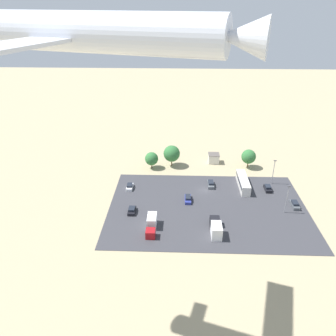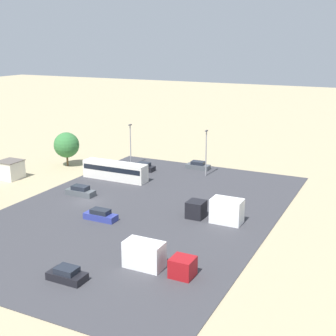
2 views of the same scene
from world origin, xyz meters
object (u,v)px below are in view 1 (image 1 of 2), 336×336
(bus, at_px, (243,182))
(airplane, at_px, (73,32))
(parked_car_3, at_px, (188,199))
(parked_car_4, at_px, (132,210))
(parked_truck_0, at_px, (216,228))
(parked_car_0, at_px, (268,188))
(parked_car_1, at_px, (295,205))
(parked_truck_1, at_px, (152,224))
(parked_car_5, at_px, (130,187))
(parked_car_2, at_px, (211,184))
(shed_building, at_px, (214,158))

(bus, bearing_deg, airplane, 59.54)
(parked_car_3, height_order, airplane, airplane)
(airplane, bearing_deg, parked_car_3, 179.62)
(parked_car_4, xyz_separation_m, airplane, (-1.56, 37.95, 48.33))
(parked_truck_0, bearing_deg, parked_car_0, 50.18)
(parked_car_1, xyz_separation_m, parked_truck_0, (23.34, 12.67, 0.90))
(parked_car_3, bearing_deg, parked_truck_1, 54.77)
(parked_truck_1, xyz_separation_m, airplane, (4.44, 30.92, 47.58))
(parked_car_5, relative_size, parked_truck_0, 0.53)
(bus, height_order, parked_car_4, bus)
(parked_car_2, height_order, parked_car_5, parked_car_2)
(parked_car_4, bearing_deg, parked_car_0, 18.25)
(parked_car_4, bearing_deg, airplane, -87.65)
(parked_car_1, height_order, parked_truck_0, parked_truck_0)
(parked_car_0, bearing_deg, parked_car_4, -161.75)
(shed_building, bearing_deg, parked_car_3, 69.47)
(parked_car_0, xyz_separation_m, parked_car_4, (39.93, 13.17, -0.05))
(parked_car_0, relative_size, parked_truck_1, 0.51)
(parked_truck_1, distance_m, airplane, 56.92)
(parked_car_1, bearing_deg, parked_car_5, 170.25)
(bus, relative_size, parked_car_0, 2.95)
(bus, xyz_separation_m, airplane, (31.08, 52.85, 47.25))
(parked_car_4, height_order, parked_truck_1, parked_truck_1)
(parked_car_5, bearing_deg, parked_car_1, 170.25)
(parked_car_3, height_order, parked_car_4, parked_car_3)
(parked_car_2, distance_m, parked_car_5, 25.20)
(parked_car_5, xyz_separation_m, airplane, (-3.93, 50.61, 48.31))
(parked_car_0, height_order, parked_car_1, parked_car_0)
(parked_car_0, distance_m, parked_car_3, 25.42)
(parked_car_2, distance_m, airplane, 74.77)
(shed_building, distance_m, parked_car_0, 24.01)
(shed_building, distance_m, parked_car_2, 17.09)
(parked_truck_0, bearing_deg, parked_truck_1, 175.74)
(shed_building, distance_m, parked_car_3, 27.39)
(parked_car_4, height_order, airplane, airplane)
(shed_building, relative_size, parked_truck_1, 0.49)
(parked_car_4, xyz_separation_m, parked_truck_1, (-5.99, 7.03, 0.76))
(shed_building, relative_size, airplane, 0.10)
(parked_car_3, bearing_deg, parked_car_4, 22.35)
(shed_building, relative_size, parked_car_1, 0.86)
(parked_truck_1, bearing_deg, parked_car_3, -125.23)
(shed_building, height_order, parked_truck_1, shed_building)
(shed_building, xyz_separation_m, parked_car_3, (9.60, 25.64, -0.94))
(parked_car_5, xyz_separation_m, parked_truck_0, (-24.46, 20.89, 0.92))
(bus, height_order, parked_car_2, bus)
(parked_car_3, distance_m, parked_truck_0, 16.05)
(parked_car_3, bearing_deg, parked_car_1, 176.35)
(parked_car_0, relative_size, parked_car_4, 1.01)
(parked_car_3, relative_size, parked_truck_0, 0.60)
(parked_car_2, bearing_deg, parked_car_0, -6.36)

